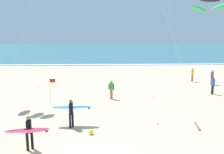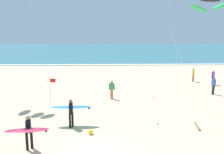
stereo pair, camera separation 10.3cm
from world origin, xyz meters
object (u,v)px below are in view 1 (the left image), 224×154
at_px(bystander_blue_top, 213,85).
at_px(beach_ball, 91,132).
at_px(bystander_green_top, 111,89).
at_px(surfer_lead, 28,130).
at_px(bystander_purple_top, 212,77).
at_px(kite_arc_charcoal_near, 210,5).
at_px(driftwood_log, 197,126).
at_px(surfer_trailing, 71,109).
at_px(bystander_yellow_top, 192,74).
at_px(lifeguard_flag, 51,89).

relative_size(bystander_blue_top, beach_ball, 5.68).
bearing_deg(bystander_blue_top, bystander_green_top, -172.42).
bearing_deg(surfer_lead, bystander_purple_top, 43.10).
height_order(kite_arc_charcoal_near, bystander_blue_top, kite_arc_charcoal_near).
relative_size(surfer_lead, driftwood_log, 1.83).
bearing_deg(kite_arc_charcoal_near, surfer_trailing, -174.29).
distance_m(kite_arc_charcoal_near, bystander_blue_top, 9.42).
xyz_separation_m(bystander_purple_top, driftwood_log, (-5.78, -11.21, -0.75)).
xyz_separation_m(surfer_lead, bystander_yellow_top, (13.30, 15.43, -0.23)).
xyz_separation_m(kite_arc_charcoal_near, driftwood_log, (-0.73, -1.19, -7.00)).
distance_m(surfer_lead, bystander_purple_top, 20.27).
relative_size(bystander_purple_top, beach_ball, 5.68).
bearing_deg(bystander_yellow_top, driftwood_log, -108.47).
distance_m(surfer_trailing, driftwood_log, 7.48).
distance_m(kite_arc_charcoal_near, driftwood_log, 7.13).
xyz_separation_m(lifeguard_flag, driftwood_log, (9.50, -4.66, -1.20)).
height_order(bystander_yellow_top, lifeguard_flag, lifeguard_flag).
height_order(surfer_trailing, bystander_yellow_top, surfer_trailing).
bearing_deg(lifeguard_flag, bystander_blue_top, 11.24).
bearing_deg(bystander_green_top, driftwood_log, -51.67).
bearing_deg(surfer_trailing, bystander_green_top, 66.36).
height_order(surfer_trailing, bystander_purple_top, surfer_trailing).
bearing_deg(kite_arc_charcoal_near, surfer_lead, -158.57).
bearing_deg(kite_arc_charcoal_near, lifeguard_flag, 161.28).
height_order(bystander_purple_top, beach_ball, bystander_purple_top).
xyz_separation_m(surfer_trailing, bystander_blue_top, (11.55, 6.99, -0.24)).
bearing_deg(kite_arc_charcoal_near, bystander_purple_top, 63.26).
xyz_separation_m(kite_arc_charcoal_near, beach_ball, (-6.95, -2.01, -6.92)).
distance_m(surfer_trailing, bystander_yellow_top, 17.04).
xyz_separation_m(surfer_lead, lifeguard_flag, (-0.47, 7.29, 0.22)).
bearing_deg(kite_arc_charcoal_near, bystander_blue_top, 61.07).
height_order(surfer_lead, driftwood_log, surfer_lead).
height_order(surfer_trailing, driftwood_log, surfer_trailing).
height_order(surfer_lead, kite_arc_charcoal_near, kite_arc_charcoal_near).
bearing_deg(bystander_blue_top, driftwood_log, -119.33).
distance_m(surfer_lead, beach_ball, 3.46).
bearing_deg(kite_arc_charcoal_near, beach_ball, -163.86).
height_order(surfer_lead, bystander_purple_top, surfer_lead).
height_order(kite_arc_charcoal_near, bystander_purple_top, kite_arc_charcoal_near).
bearing_deg(lifeguard_flag, beach_ball, -59.13).
relative_size(bystander_green_top, lifeguard_flag, 0.76).
bearing_deg(surfer_trailing, bystander_purple_top, 39.41).
relative_size(beach_ball, driftwood_log, 0.25).
bearing_deg(kite_arc_charcoal_near, driftwood_log, -121.40).
xyz_separation_m(bystander_purple_top, beach_ball, (-12.00, -12.03, -0.67)).
relative_size(surfer_trailing, kite_arc_charcoal_near, 0.33).
relative_size(kite_arc_charcoal_near, bystander_green_top, 4.68).
height_order(surfer_lead, lifeguard_flag, lifeguard_flag).
bearing_deg(bystander_blue_top, bystander_yellow_top, 88.59).
relative_size(surfer_lead, lifeguard_flag, 0.98).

